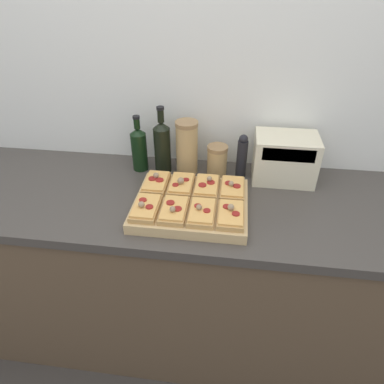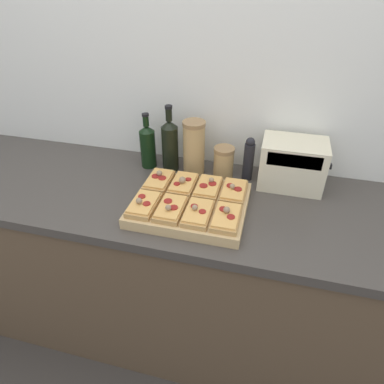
{
  "view_description": "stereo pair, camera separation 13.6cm",
  "coord_description": "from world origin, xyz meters",
  "px_view_note": "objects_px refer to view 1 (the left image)",
  "views": [
    {
      "loc": [
        0.2,
        -0.85,
        1.75
      ],
      "look_at": [
        0.05,
        0.27,
        0.98
      ],
      "focal_mm": 32.0,
      "sensor_mm": 36.0,
      "label": 1
    },
    {
      "loc": [
        0.33,
        -0.82,
        1.75
      ],
      "look_at": [
        0.05,
        0.27,
        0.98
      ],
      "focal_mm": 32.0,
      "sensor_mm": 36.0,
      "label": 2
    }
  ],
  "objects_px": {
    "wine_bottle": "(162,146)",
    "pepper_mill": "(242,156)",
    "cutting_board": "(191,205)",
    "toaster_oven": "(285,158)",
    "olive_oil_bottle": "(139,148)",
    "grain_jar_tall": "(187,148)",
    "grain_jar_short": "(217,160)"
  },
  "relations": [
    {
      "from": "cutting_board",
      "to": "pepper_mill",
      "type": "distance_m",
      "value": 0.35
    },
    {
      "from": "pepper_mill",
      "to": "grain_jar_short",
      "type": "bearing_deg",
      "value": 180.0
    },
    {
      "from": "olive_oil_bottle",
      "to": "toaster_oven",
      "type": "height_order",
      "value": "olive_oil_bottle"
    },
    {
      "from": "grain_jar_tall",
      "to": "grain_jar_short",
      "type": "height_order",
      "value": "grain_jar_tall"
    },
    {
      "from": "olive_oil_bottle",
      "to": "wine_bottle",
      "type": "bearing_deg",
      "value": 0.0
    },
    {
      "from": "grain_jar_tall",
      "to": "wine_bottle",
      "type": "bearing_deg",
      "value": 180.0
    },
    {
      "from": "pepper_mill",
      "to": "cutting_board",
      "type": "bearing_deg",
      "value": -123.77
    },
    {
      "from": "wine_bottle",
      "to": "toaster_oven",
      "type": "height_order",
      "value": "wine_bottle"
    },
    {
      "from": "cutting_board",
      "to": "pepper_mill",
      "type": "height_order",
      "value": "pepper_mill"
    },
    {
      "from": "olive_oil_bottle",
      "to": "grain_jar_tall",
      "type": "distance_m",
      "value": 0.22
    },
    {
      "from": "grain_jar_tall",
      "to": "toaster_oven",
      "type": "height_order",
      "value": "grain_jar_tall"
    },
    {
      "from": "cutting_board",
      "to": "toaster_oven",
      "type": "height_order",
      "value": "toaster_oven"
    },
    {
      "from": "grain_jar_tall",
      "to": "pepper_mill",
      "type": "height_order",
      "value": "grain_jar_tall"
    },
    {
      "from": "olive_oil_bottle",
      "to": "pepper_mill",
      "type": "bearing_deg",
      "value": 0.0
    },
    {
      "from": "olive_oil_bottle",
      "to": "toaster_oven",
      "type": "distance_m",
      "value": 0.66
    },
    {
      "from": "cutting_board",
      "to": "wine_bottle",
      "type": "relative_size",
      "value": 1.42
    },
    {
      "from": "cutting_board",
      "to": "olive_oil_bottle",
      "type": "bearing_deg",
      "value": 134.35
    },
    {
      "from": "wine_bottle",
      "to": "pepper_mill",
      "type": "distance_m",
      "value": 0.36
    },
    {
      "from": "grain_jar_tall",
      "to": "olive_oil_bottle",
      "type": "bearing_deg",
      "value": -180.0
    },
    {
      "from": "grain_jar_short",
      "to": "cutting_board",
      "type": "bearing_deg",
      "value": -105.87
    },
    {
      "from": "olive_oil_bottle",
      "to": "grain_jar_short",
      "type": "relative_size",
      "value": 1.86
    },
    {
      "from": "olive_oil_bottle",
      "to": "grain_jar_short",
      "type": "distance_m",
      "value": 0.36
    },
    {
      "from": "olive_oil_bottle",
      "to": "pepper_mill",
      "type": "height_order",
      "value": "olive_oil_bottle"
    },
    {
      "from": "grain_jar_short",
      "to": "toaster_oven",
      "type": "xyz_separation_m",
      "value": [
        0.3,
        -0.0,
        0.03
      ]
    },
    {
      "from": "olive_oil_bottle",
      "to": "wine_bottle",
      "type": "height_order",
      "value": "wine_bottle"
    },
    {
      "from": "toaster_oven",
      "to": "wine_bottle",
      "type": "bearing_deg",
      "value": 179.91
    },
    {
      "from": "grain_jar_short",
      "to": "toaster_oven",
      "type": "bearing_deg",
      "value": -0.16
    },
    {
      "from": "cutting_board",
      "to": "wine_bottle",
      "type": "xyz_separation_m",
      "value": [
        -0.17,
        0.29,
        0.11
      ]
    },
    {
      "from": "pepper_mill",
      "to": "grain_jar_tall",
      "type": "bearing_deg",
      "value": 180.0
    },
    {
      "from": "grain_jar_short",
      "to": "wine_bottle",
      "type": "bearing_deg",
      "value": 180.0
    },
    {
      "from": "grain_jar_tall",
      "to": "pepper_mill",
      "type": "xyz_separation_m",
      "value": [
        0.25,
        0.0,
        -0.03
      ]
    },
    {
      "from": "grain_jar_tall",
      "to": "toaster_oven",
      "type": "relative_size",
      "value": 0.85
    }
  ]
}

